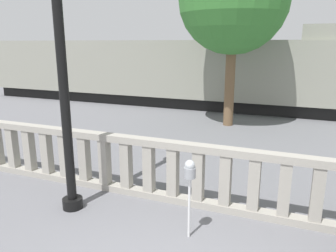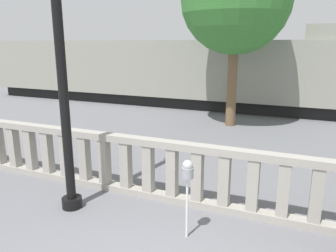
# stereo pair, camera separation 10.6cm
# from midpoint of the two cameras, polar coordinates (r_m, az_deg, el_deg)

# --- Properties ---
(balustrade) EXTENTS (12.84, 0.24, 1.26)m
(balustrade) POSITION_cam_midpoint_polar(r_m,az_deg,el_deg) (6.28, 7.12, -8.95)
(balustrade) COLOR #9E998E
(balustrade) RESTS_ON ground
(lamppost) EXTENTS (0.38, 0.38, 6.62)m
(lamppost) POSITION_cam_midpoint_polar(r_m,az_deg,el_deg) (6.06, -19.10, 17.43)
(lamppost) COLOR black
(lamppost) RESTS_ON ground
(parking_meter) EXTENTS (0.19, 0.19, 1.34)m
(parking_meter) POSITION_cam_midpoint_polar(r_m,az_deg,el_deg) (5.18, 3.21, -8.49)
(parking_meter) COLOR silver
(parking_meter) RESTS_ON ground
(train_near) EXTENTS (19.55, 3.05, 3.81)m
(train_near) POSITION_cam_midpoint_polar(r_m,az_deg,el_deg) (17.17, -1.41, 9.64)
(train_near) COLOR black
(train_near) RESTS_ON ground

